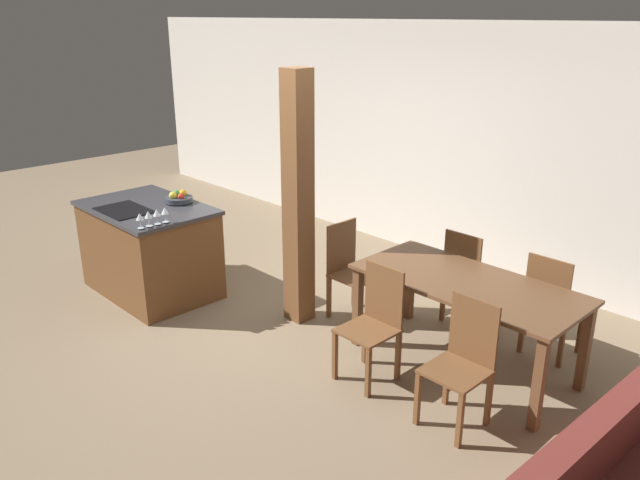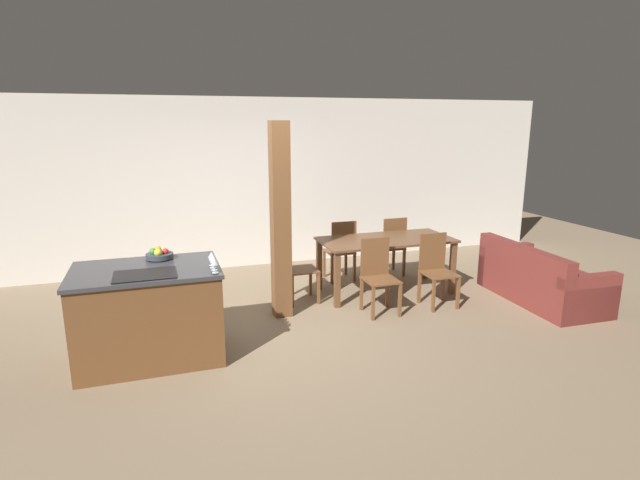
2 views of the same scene
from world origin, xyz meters
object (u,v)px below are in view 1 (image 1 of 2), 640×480
Objects in this scene: kitchen_island at (150,249)px; wine_glass_middle at (148,215)px; dining_table at (467,293)px; dining_chair_near_left at (374,322)px; wine_glass_end at (165,211)px; dining_chair_head_end at (350,269)px; dining_chair_near_right at (462,361)px; dining_chair_far_left at (467,276)px; dining_chair_far_right at (551,304)px; timber_post at (298,201)px; wine_glass_near at (140,217)px; fruit_bowl at (179,198)px; wine_glass_far at (157,213)px.

wine_glass_middle is (0.62, -0.31, 0.58)m from kitchen_island.
wine_glass_middle reaches higher than dining_table.
wine_glass_end is at bearing -164.48° from dining_chair_near_left.
dining_chair_head_end is at bearing 143.38° from dining_chair_near_left.
dining_chair_near_right reaches higher than dining_table.
wine_glass_middle reaches higher than dining_chair_far_left.
dining_chair_far_right is at bearing 57.87° from dining_table.
dining_chair_far_right is 0.39× the size of timber_post.
timber_post reaches higher than dining_chair_near_right.
wine_glass_middle and wine_glass_end have the same top height.
dining_chair_head_end is at bearing 21.03° from dining_chair_far_right.
wine_glass_near is 1.42m from timber_post.
wine_glass_middle is 0.15× the size of dining_chair_far_right.
kitchen_island is 0.60× the size of timber_post.
kitchen_island is 9.87× the size of wine_glass_near.
dining_chair_near_left is (2.56, 0.13, -0.51)m from fruit_bowl.
wine_glass_middle is at bearing 35.35° from dining_chair_far_right.
wine_glass_middle is at bearing 139.51° from dining_chair_head_end.
timber_post reaches higher than wine_glass_far.
wine_glass_end is 2.85m from dining_chair_far_left.
fruit_bowl reaches higher than dining_chair_head_end.
dining_table is 1.97× the size of dining_chair_near_right.
wine_glass_near is 0.15× the size of dining_chair_near_left.
wine_glass_near reaches higher than dining_chair_near_left.
dining_chair_near_right is (2.89, 0.83, -0.57)m from wine_glass_near.
wine_glass_end is 3.00m from dining_chair_near_right.
kitchen_island reaches higher than dining_chair_far_right.
wine_glass_end reaches higher than kitchen_island.
dining_chair_head_end is at bearing 24.87° from fruit_bowl.
wine_glass_near is 1.00× the size of wine_glass_far.
wine_glass_far is 0.15× the size of dining_chair_far_right.
dining_chair_far_left and dining_chair_far_right have the same top height.
dining_table is at bearing 19.25° from kitchen_island.
dining_chair_near_right is at bearing -111.03° from dining_chair_head_end.
dining_table is at bearing 27.89° from wine_glass_far.
fruit_bowl is 0.30× the size of dining_chair_near_right.
timber_post reaches higher than wine_glass_near.
wine_glass_middle is 0.15× the size of dining_chair_far_left.
wine_glass_far is at bearing 43.50° from dining_chair_far_left.
dining_chair_far_right is at bearing 90.00° from dining_chair_near_right.
dining_chair_far_right is (2.89, 1.96, -0.57)m from wine_glass_far.
dining_table is 0.78× the size of timber_post.
fruit_bowl is 0.79m from wine_glass_middle.
dining_chair_far_left reaches higher than dining_table.
kitchen_island is 1.52× the size of dining_chair_near_right.
wine_glass_middle is 1.36m from timber_post.
wine_glass_far is 3.02m from dining_chair_near_right.
fruit_bowl is at bearing 114.87° from dining_chair_head_end.
dining_chair_far_left is (-0.82, 1.30, 0.00)m from dining_chair_near_right.
wine_glass_near is at bearing -163.98° from dining_chair_near_right.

